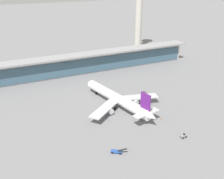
{
  "coord_description": "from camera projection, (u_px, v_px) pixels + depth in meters",
  "views": [
    {
      "loc": [
        -61.83,
        -118.55,
        70.52
      ],
      "look_at": [
        0.0,
        11.18,
        7.55
      ],
      "focal_mm": 42.77,
      "sensor_mm": 36.0,
      "label": 1
    }
  ],
  "objects": [
    {
      "name": "safety_cone_bravo",
      "position": [
        161.0,
        118.0,
        140.37
      ],
      "size": [
        0.62,
        0.62,
        0.7
      ],
      "color": "orange",
      "rests_on": "ground"
    },
    {
      "name": "service_truck_under_wing_blue",
      "position": [
        117.0,
        151.0,
        113.52
      ],
      "size": [
        6.34,
        5.02,
        2.7
      ],
      "color": "#234C9E",
      "rests_on": "ground"
    },
    {
      "name": "control_tower",
      "position": [
        139.0,
        7.0,
        247.78
      ],
      "size": [
        12.0,
        12.0,
        76.13
      ],
      "color": "beige",
      "rests_on": "ground"
    },
    {
      "name": "ground_plane",
      "position": [
        120.0,
        109.0,
        150.69
      ],
      "size": [
        1200.0,
        1200.0,
        0.0
      ],
      "primitive_type": "plane",
      "color": "slate"
    },
    {
      "name": "service_truck_near_nose_grey",
      "position": [
        149.0,
        95.0,
        165.43
      ],
      "size": [
        4.94,
        6.39,
        2.7
      ],
      "color": "gray",
      "rests_on": "ground"
    },
    {
      "name": "safety_cone_alpha",
      "position": [
        142.0,
        120.0,
        138.22
      ],
      "size": [
        0.62,
        0.62,
        0.7
      ],
      "color": "orange",
      "rests_on": "ground"
    },
    {
      "name": "terminal_building",
      "position": [
        81.0,
        63.0,
        201.88
      ],
      "size": [
        183.6,
        12.8,
        15.2
      ],
      "color": "beige",
      "rests_on": "ground"
    },
    {
      "name": "service_truck_mid_apron_grey",
      "position": [
        184.0,
        136.0,
        124.16
      ],
      "size": [
        3.01,
        1.97,
        2.05
      ],
      "color": "gray",
      "rests_on": "ground"
    },
    {
      "name": "airliner_on_stand",
      "position": [
        118.0,
        99.0,
        150.68
      ],
      "size": [
        46.48,
        61.28,
        16.43
      ],
      "color": "white",
      "rests_on": "ground"
    }
  ]
}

